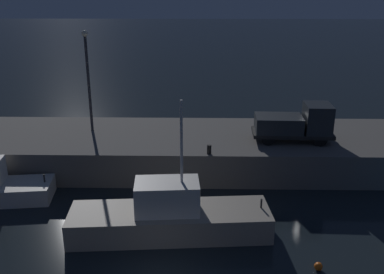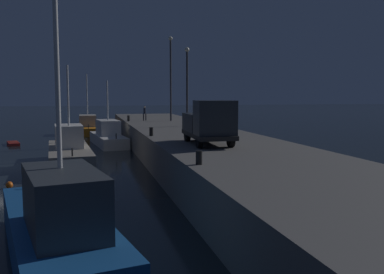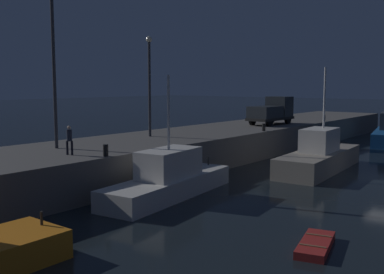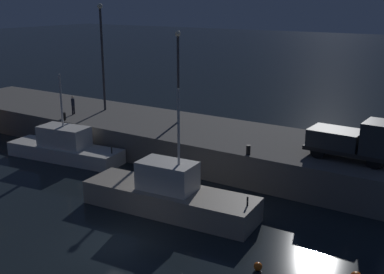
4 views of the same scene
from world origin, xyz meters
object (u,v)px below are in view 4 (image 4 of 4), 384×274
at_px(bollard_central, 248,150).
at_px(lamp_post_east, 178,69).
at_px(lamp_post_west, 102,50).
at_px(mooring_buoy_near, 258,266).
at_px(fishing_boat_blue, 65,147).
at_px(utility_truck, 355,141).
at_px(bollard_east, 64,116).
at_px(fishing_boat_white, 169,195).
at_px(dockworker, 73,104).

bearing_deg(bollard_central, lamp_post_east, 151.66).
bearing_deg(lamp_post_west, mooring_buoy_near, -31.88).
relative_size(lamp_post_west, lamp_post_east, 1.28).
bearing_deg(lamp_post_east, fishing_boat_blue, -129.61).
xyz_separation_m(fishing_boat_blue, utility_truck, (20.26, 4.89, 2.58)).
bearing_deg(bollard_east, fishing_boat_white, -21.33).
xyz_separation_m(lamp_post_east, utility_truck, (14.50, -2.07, -3.01)).
xyz_separation_m(mooring_buoy_near, lamp_post_east, (-13.43, 13.30, 6.33)).
relative_size(mooring_buoy_near, bollard_east, 0.62).
bearing_deg(lamp_post_east, fishing_boat_white, -58.24).
relative_size(fishing_boat_white, lamp_post_west, 1.15).
relative_size(lamp_post_west, dockworker, 5.79).
distance_m(lamp_post_west, bollard_central, 17.87).
bearing_deg(fishing_boat_blue, lamp_post_west, 107.64).
height_order(dockworker, bollard_east, dockworker).
bearing_deg(bollard_east, lamp_post_east, 29.58).
distance_m(fishing_boat_blue, mooring_buoy_near, 20.23).
relative_size(mooring_buoy_near, bollard_central, 0.64).
bearing_deg(utility_truck, mooring_buoy_near, -95.43).
relative_size(lamp_post_east, dockworker, 4.54).
xyz_separation_m(lamp_post_west, bollard_east, (-0.20, -4.66, -4.97)).
distance_m(fishing_boat_blue, lamp_post_east, 10.63).
bearing_deg(utility_truck, fishing_boat_blue, -166.43).
bearing_deg(utility_truck, bollard_east, -173.54).
xyz_separation_m(dockworker, bollard_central, (17.62, -1.86, -0.60)).
distance_m(fishing_boat_white, dockworker, 17.37).
bearing_deg(bollard_east, mooring_buoy_near, -21.84).
distance_m(lamp_post_west, lamp_post_east, 8.05).
distance_m(mooring_buoy_near, dockworker, 25.03).
relative_size(fishing_boat_blue, bollard_central, 15.70).
distance_m(fishing_boat_white, lamp_post_west, 18.89).
height_order(fishing_boat_blue, fishing_boat_white, fishing_boat_white).
xyz_separation_m(fishing_boat_white, lamp_post_west, (-14.38, 10.35, 6.57)).
distance_m(fishing_boat_blue, fishing_boat_white, 12.62).
distance_m(lamp_post_east, dockworker, 10.06).
bearing_deg(fishing_boat_white, bollard_east, 158.67).
distance_m(utility_truck, dockworker, 23.58).
bearing_deg(lamp_post_east, bollard_central, -28.34).
height_order(lamp_post_east, bollard_east, lamp_post_east).
bearing_deg(utility_truck, fishing_boat_white, -134.44).
relative_size(fishing_boat_blue, mooring_buoy_near, 24.52).
relative_size(utility_truck, bollard_central, 8.88).
distance_m(fishing_boat_blue, utility_truck, 21.00).
relative_size(lamp_post_east, utility_truck, 1.33).
bearing_deg(lamp_post_west, bollard_east, -92.43).
xyz_separation_m(fishing_boat_white, mooring_buoy_near, (7.03, -2.97, -0.80)).
height_order(lamp_post_east, bollard_central, lamp_post_east).
xyz_separation_m(fishing_boat_blue, bollard_central, (14.31, 2.36, 1.63)).
bearing_deg(dockworker, mooring_buoy_near, -25.12).
height_order(mooring_buoy_near, lamp_post_east, lamp_post_east).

